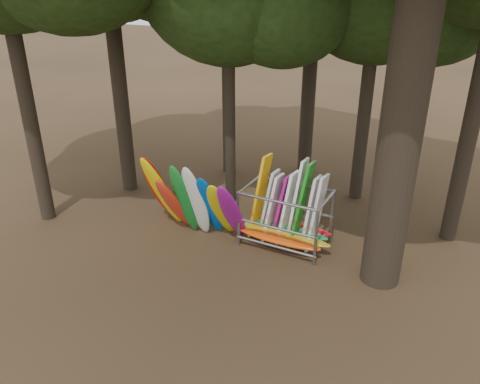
% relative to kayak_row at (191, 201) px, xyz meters
% --- Properties ---
extents(ground, '(120.00, 120.00, 0.00)m').
position_rel_kayak_row_xyz_m(ground, '(1.61, -0.36, -1.28)').
color(ground, '#47331E').
rests_on(ground, ground).
extents(lake, '(160.00, 160.00, 0.00)m').
position_rel_kayak_row_xyz_m(lake, '(1.61, 59.64, -1.28)').
color(lake, gray).
rests_on(lake, ground).
extents(far_shore, '(160.00, 4.00, 4.00)m').
position_rel_kayak_row_xyz_m(far_shore, '(1.61, 109.64, 0.72)').
color(far_shore, black).
rests_on(far_shore, ground).
extents(kayak_row, '(3.78, 2.21, 3.05)m').
position_rel_kayak_row_xyz_m(kayak_row, '(0.00, 0.00, 0.00)').
color(kayak_row, red).
rests_on(kayak_row, ground).
extents(storage_rack, '(3.20, 1.56, 2.92)m').
position_rel_kayak_row_xyz_m(storage_rack, '(2.91, 0.98, -0.37)').
color(storage_rack, gray).
rests_on(storage_rack, ground).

